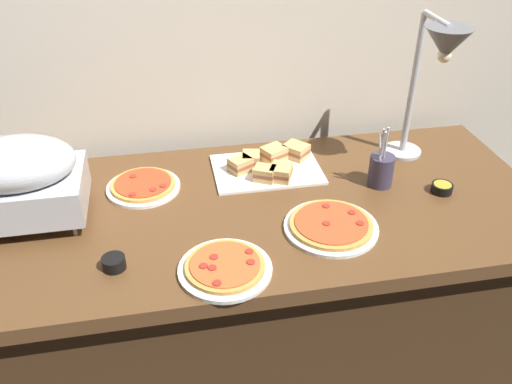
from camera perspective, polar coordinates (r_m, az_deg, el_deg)
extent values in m
plane|color=#4C443D|center=(2.28, 0.15, -17.28)|extent=(8.00, 8.00, 0.00)
cube|color=beige|center=(2.03, -2.58, 17.09)|extent=(4.40, 0.04, 2.40)
cube|color=brown|center=(1.78, 0.18, -2.00)|extent=(1.90, 0.84, 0.05)
cube|color=#3C2715|center=(2.02, 0.16, -10.85)|extent=(1.75, 0.74, 0.71)
cylinder|color=#B7BABF|center=(1.71, -18.55, -3.77)|extent=(0.01, 0.01, 0.04)
cylinder|color=#B7BABF|center=(1.89, -17.98, 0.15)|extent=(0.01, 0.01, 0.04)
cube|color=#B7BABF|center=(1.79, -23.31, -0.10)|extent=(0.37, 0.27, 0.12)
ellipsoid|color=#B7BABF|center=(1.74, -24.05, 2.77)|extent=(0.35, 0.26, 0.14)
cylinder|color=#B7BABF|center=(2.14, 15.13, 4.21)|extent=(0.14, 0.14, 0.01)
cylinder|color=#B7BABF|center=(2.03, 16.20, 10.68)|extent=(0.02, 0.02, 0.51)
cylinder|color=#B7BABF|center=(1.88, 18.54, 16.86)|extent=(0.02, 0.17, 0.02)
cone|color=#595B60|center=(1.82, 19.45, 14.55)|extent=(0.15, 0.15, 0.10)
sphere|color=#F9EAB2|center=(1.83, 19.22, 13.38)|extent=(0.04, 0.04, 0.04)
cylinder|color=white|center=(1.67, 7.89, -3.72)|extent=(0.29, 0.29, 0.01)
cylinder|color=#C68E42|center=(1.66, 7.92, -3.39)|extent=(0.25, 0.25, 0.01)
cylinder|color=#B74723|center=(1.66, 7.94, -3.17)|extent=(0.22, 0.22, 0.00)
cylinder|color=maroon|center=(1.72, 7.38, -1.47)|extent=(0.02, 0.02, 0.00)
cylinder|color=maroon|center=(1.70, 10.05, -2.15)|extent=(0.02, 0.02, 0.00)
cylinder|color=maroon|center=(1.65, 7.43, -3.31)|extent=(0.02, 0.02, 0.00)
cylinder|color=maroon|center=(1.66, 10.92, -3.25)|extent=(0.02, 0.02, 0.00)
cylinder|color=white|center=(1.51, -3.27, -8.14)|extent=(0.26, 0.26, 0.01)
cylinder|color=#C68E42|center=(1.50, -3.28, -7.80)|extent=(0.22, 0.22, 0.01)
cylinder|color=#C65628|center=(1.49, -3.29, -7.57)|extent=(0.19, 0.19, 0.00)
cylinder|color=maroon|center=(1.49, -5.56, -7.76)|extent=(0.02, 0.02, 0.00)
cylinder|color=maroon|center=(1.51, -4.46, -6.84)|extent=(0.02, 0.02, 0.00)
cylinder|color=maroon|center=(1.43, -4.13, -9.55)|extent=(0.02, 0.02, 0.00)
cylinder|color=maroon|center=(1.48, -4.63, -7.96)|extent=(0.02, 0.02, 0.00)
cylinder|color=maroon|center=(1.49, -0.56, -7.40)|extent=(0.02, 0.02, 0.00)
cylinder|color=maroon|center=(1.53, -0.71, -6.28)|extent=(0.02, 0.02, 0.00)
cylinder|color=white|center=(1.88, -11.76, 0.46)|extent=(0.25, 0.25, 0.01)
cylinder|color=#C68E42|center=(1.87, -11.80, 0.77)|extent=(0.22, 0.22, 0.01)
cylinder|color=#AD3D1E|center=(1.87, -11.83, 0.98)|extent=(0.19, 0.19, 0.00)
cylinder|color=maroon|center=(1.82, -10.80, 0.26)|extent=(0.02, 0.02, 0.00)
cylinder|color=maroon|center=(1.83, -9.75, 0.65)|extent=(0.02, 0.02, 0.00)
cylinder|color=maroon|center=(1.81, -12.89, -0.24)|extent=(0.02, 0.02, 0.00)
cylinder|color=maroon|center=(1.91, -12.82, 1.63)|extent=(0.02, 0.02, 0.00)
cube|color=white|center=(1.95, 1.13, 2.39)|extent=(0.38, 0.27, 0.01)
cube|color=tan|center=(1.99, 1.89, 3.67)|extent=(0.11, 0.10, 0.02)
cube|color=brown|center=(1.99, 1.90, 4.08)|extent=(0.11, 0.10, 0.01)
cube|color=tan|center=(1.98, 1.90, 4.48)|extent=(0.11, 0.10, 0.02)
cube|color=tan|center=(1.88, 2.65, 1.66)|extent=(0.10, 0.10, 0.02)
cube|color=brown|center=(1.87, 2.66, 2.08)|extent=(0.10, 0.10, 0.01)
cube|color=tan|center=(1.86, 2.68, 2.50)|extent=(0.10, 0.10, 0.02)
cube|color=tan|center=(1.95, -0.51, 3.03)|extent=(0.07, 0.08, 0.02)
cube|color=brown|center=(1.95, -0.51, 3.44)|extent=(0.07, 0.08, 0.01)
cube|color=tan|center=(1.94, -0.52, 3.85)|extent=(0.07, 0.08, 0.02)
cube|color=tan|center=(1.87, 0.92, 1.55)|extent=(0.09, 0.08, 0.02)
cube|color=brown|center=(1.86, 0.93, 1.97)|extent=(0.09, 0.08, 0.01)
cube|color=tan|center=(1.86, 0.93, 2.39)|extent=(0.09, 0.08, 0.02)
cube|color=tan|center=(1.92, -1.65, 2.48)|extent=(0.09, 0.09, 0.02)
cube|color=brown|center=(1.92, -1.66, 2.90)|extent=(0.09, 0.09, 0.01)
cube|color=tan|center=(1.91, -1.67, 3.31)|extent=(0.09, 0.09, 0.02)
cube|color=tan|center=(2.02, 4.21, 3.95)|extent=(0.11, 0.11, 0.02)
cube|color=brown|center=(2.01, 4.23, 4.34)|extent=(0.11, 0.11, 0.01)
cube|color=tan|center=(2.00, 4.25, 4.75)|extent=(0.11, 0.11, 0.02)
cylinder|color=black|center=(1.56, -14.74, -7.22)|extent=(0.07, 0.07, 0.04)
cylinder|color=#562D14|center=(1.55, -14.82, -6.80)|extent=(0.05, 0.05, 0.01)
cylinder|color=black|center=(1.93, 18.98, 0.40)|extent=(0.07, 0.07, 0.03)
cylinder|color=gold|center=(1.92, 19.05, 0.71)|extent=(0.06, 0.06, 0.01)
cylinder|color=#383347|center=(1.89, 13.02, 2.21)|extent=(0.08, 0.08, 0.11)
cylinder|color=#B7BABF|center=(1.84, 13.36, 4.04)|extent=(0.01, 0.03, 0.20)
cylinder|color=#B7BABF|center=(1.83, 12.92, 3.50)|extent=(0.02, 0.04, 0.17)
cylinder|color=#B7BABF|center=(1.83, 12.95, 3.82)|extent=(0.01, 0.04, 0.19)
cylinder|color=#B7BABF|center=(1.86, 13.10, 3.94)|extent=(0.02, 0.03, 0.17)
cylinder|color=#B7BABF|center=(1.84, 12.97, 3.96)|extent=(0.01, 0.02, 0.19)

